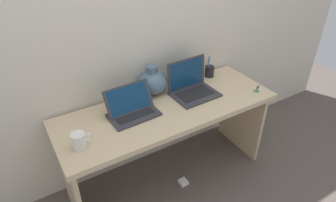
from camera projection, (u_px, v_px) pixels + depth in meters
name	position (u px, v px, depth m)	size (l,w,h in m)	color
ground_plane	(168.00, 175.00, 2.52)	(6.00, 6.00, 0.00)	#564C47
back_wall	(144.00, 27.00, 2.10)	(4.40, 0.04, 2.40)	beige
desk	(168.00, 122.00, 2.21)	(1.62, 0.59, 0.71)	#D1B78C
laptop_left	(131.00, 107.00, 2.03)	(0.35, 0.23, 0.20)	#333338
laptop_right	(191.00, 85.00, 2.27)	(0.35, 0.27, 0.25)	#333338
green_vase	(152.00, 82.00, 2.25)	(0.23, 0.23, 0.23)	slate
coffee_mug	(79.00, 141.00, 1.75)	(0.12, 0.08, 0.10)	white
pen_cup	(209.00, 71.00, 2.50)	(0.08, 0.08, 0.18)	black
scissors	(257.00, 89.00, 2.33)	(0.14, 0.11, 0.01)	#B7B7BC
power_brick	(183.00, 182.00, 2.44)	(0.07, 0.07, 0.03)	white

